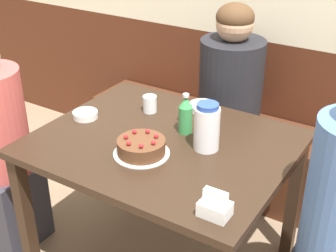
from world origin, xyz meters
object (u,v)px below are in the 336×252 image
at_px(soju_bottle, 186,114).
at_px(bench_seat, 234,155).
at_px(water_pitcher, 207,127).
at_px(glass_tumbler_short, 150,104).
at_px(person_grey_tee, 229,108).
at_px(bowl_rice_small, 85,115).
at_px(birthday_cake, 141,147).
at_px(napkin_holder, 215,207).
at_px(bowl_soup_white, 202,107).
at_px(glass_water_tall, 186,115).

bearing_deg(soju_bottle, bench_seat, 93.61).
distance_m(water_pitcher, glass_tumbler_short, 0.46).
relative_size(bench_seat, person_grey_tee, 1.62).
height_order(water_pitcher, soju_bottle, water_pitcher).
xyz_separation_m(bench_seat, bowl_rice_small, (-0.45, -0.84, 0.52)).
relative_size(birthday_cake, bowl_rice_small, 1.99).
bearing_deg(napkin_holder, bench_seat, 110.50).
distance_m(bowl_rice_small, person_grey_tee, 0.88).
height_order(water_pitcher, bowl_rice_small, water_pitcher).
distance_m(napkin_holder, glass_tumbler_short, 0.88).
xyz_separation_m(bowl_rice_small, person_grey_tee, (0.45, 0.74, -0.15)).
height_order(bowl_soup_white, glass_water_tall, glass_water_tall).
xyz_separation_m(napkin_holder, person_grey_tee, (-0.45, 1.09, -0.17)).
bearing_deg(glass_tumbler_short, soju_bottle, -19.58).
height_order(bench_seat, bowl_rice_small, bowl_rice_small).
relative_size(birthday_cake, glass_tumbler_short, 2.86).
xyz_separation_m(napkin_holder, bowl_soup_white, (-0.45, 0.73, -0.02)).
bearing_deg(napkin_holder, glass_tumbler_short, 139.22).
bearing_deg(napkin_holder, soju_bottle, 129.84).
bearing_deg(birthday_cake, water_pitcher, 42.12).
xyz_separation_m(bench_seat, napkin_holder, (0.44, -1.19, 0.54)).
xyz_separation_m(bench_seat, water_pitcher, (0.20, -0.79, 0.61)).
distance_m(bowl_rice_small, glass_tumbler_short, 0.33).
xyz_separation_m(bench_seat, soju_bottle, (0.04, -0.71, 0.60)).
height_order(water_pitcher, napkin_holder, water_pitcher).
relative_size(soju_bottle, bowl_rice_small, 1.59).
bearing_deg(glass_water_tall, bench_seat, 89.21).
relative_size(bench_seat, water_pitcher, 9.12).
height_order(napkin_holder, glass_water_tall, napkin_holder).
bearing_deg(birthday_cake, soju_bottle, 77.59).
bearing_deg(napkin_holder, person_grey_tee, 112.59).
bearing_deg(bowl_soup_white, person_grey_tee, 90.66).
bearing_deg(water_pitcher, bowl_soup_white, 121.16).
relative_size(water_pitcher, bowl_rice_small, 1.75).
bearing_deg(bowl_rice_small, bowl_soup_white, 40.82).
bearing_deg(napkin_holder, glass_water_tall, 128.33).
xyz_separation_m(soju_bottle, bowl_soup_white, (-0.05, 0.25, -0.08)).
xyz_separation_m(glass_water_tall, glass_tumbler_short, (-0.21, 0.00, 0.01)).
xyz_separation_m(soju_bottle, person_grey_tee, (-0.05, 0.61, -0.23)).
xyz_separation_m(soju_bottle, glass_water_tall, (-0.05, 0.09, -0.06)).
height_order(birthday_cake, napkin_holder, napkin_holder).
distance_m(water_pitcher, glass_water_tall, 0.28).
distance_m(bench_seat, soju_bottle, 0.93).
bearing_deg(napkin_holder, birthday_cake, 155.90).
height_order(bench_seat, soju_bottle, soju_bottle).
distance_m(bench_seat, glass_water_tall, 0.82).
bearing_deg(person_grey_tee, bench_seat, 175.42).
distance_m(birthday_cake, bowl_rice_small, 0.46).
bearing_deg(bench_seat, water_pitcher, -75.92).
bearing_deg(glass_tumbler_short, glass_water_tall, -0.10).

